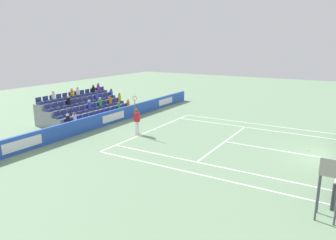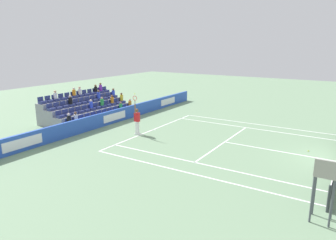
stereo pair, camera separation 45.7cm
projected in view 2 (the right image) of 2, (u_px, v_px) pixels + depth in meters
line_baseline at (153, 130)px, 22.47m from camera, size 10.97×0.10×0.01m
line_service at (225, 142)px, 19.64m from camera, size 8.23×0.10×0.01m
line_centre_service at (277, 151)px, 17.99m from camera, size 0.10×6.40×0.01m
line_singles_sideline_left at (203, 164)px, 16.02m from camera, size 0.10×11.89×0.01m
line_singles_sideline_right at (252, 128)px, 22.80m from camera, size 0.10×11.89×0.01m
line_doubles_sideline_left at (190, 173)px, 14.89m from camera, size 0.10×11.89×0.01m
line_doubles_sideline_right at (257, 124)px, 23.92m from camera, size 0.10×11.89×0.01m
line_centre_mark at (154, 130)px, 22.42m from camera, size 0.10×0.20×0.01m
sponsor_barrier at (114, 116)px, 24.28m from camera, size 23.45×0.22×1.03m
tennis_player at (137, 120)px, 21.11m from camera, size 0.53×0.39×2.85m
umpire_chair at (325, 181)px, 10.50m from camera, size 0.70×0.70×2.34m
stadium_stand at (87, 110)px, 25.76m from camera, size 7.44×3.80×2.60m
loose_tennis_ball at (308, 151)px, 17.91m from camera, size 0.07×0.07×0.07m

